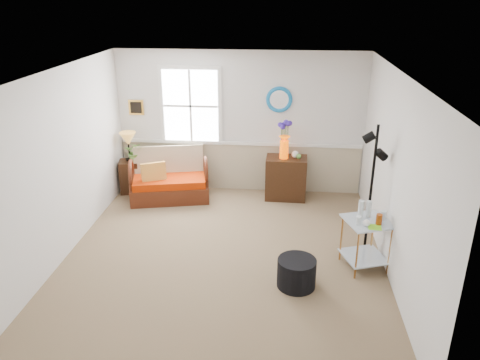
# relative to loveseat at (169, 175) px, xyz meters

# --- Properties ---
(floor) EXTENTS (4.50, 5.00, 0.01)m
(floor) POSITION_rel_loveseat_xyz_m (1.23, -1.92, -0.45)
(floor) COLOR #7E6953
(floor) RESTS_ON ground
(ceiling) EXTENTS (4.50, 5.00, 0.01)m
(ceiling) POSITION_rel_loveseat_xyz_m (1.23, -1.92, 2.15)
(ceiling) COLOR white
(ceiling) RESTS_ON walls
(walls) EXTENTS (4.51, 5.01, 2.60)m
(walls) POSITION_rel_loveseat_xyz_m (1.23, -1.92, 0.85)
(walls) COLOR silver
(walls) RESTS_ON floor
(wainscot) EXTENTS (4.46, 0.02, 0.90)m
(wainscot) POSITION_rel_loveseat_xyz_m (1.23, 0.56, -0.00)
(wainscot) COLOR tan
(wainscot) RESTS_ON walls
(chair_rail) EXTENTS (4.46, 0.04, 0.06)m
(chair_rail) POSITION_rel_loveseat_xyz_m (1.23, 0.55, 0.47)
(chair_rail) COLOR white
(chair_rail) RESTS_ON walls
(window) EXTENTS (1.14, 0.06, 1.44)m
(window) POSITION_rel_loveseat_xyz_m (0.33, 0.55, 1.15)
(window) COLOR white
(window) RESTS_ON walls
(picture) EXTENTS (0.28, 0.03, 0.28)m
(picture) POSITION_rel_loveseat_xyz_m (-0.69, 0.56, 1.10)
(picture) COLOR gold
(picture) RESTS_ON walls
(mirror) EXTENTS (0.47, 0.07, 0.47)m
(mirror) POSITION_rel_loveseat_xyz_m (1.93, 0.56, 1.30)
(mirror) COLOR #1781C8
(mirror) RESTS_ON walls
(loveseat) EXTENTS (1.52, 1.07, 0.90)m
(loveseat) POSITION_rel_loveseat_xyz_m (0.00, 0.00, 0.00)
(loveseat) COLOR #552212
(loveseat) RESTS_ON floor
(throw_pillow) EXTENTS (0.44, 0.28, 0.43)m
(throw_pillow) POSITION_rel_loveseat_xyz_m (-0.24, -0.16, 0.06)
(throw_pillow) COLOR orange
(throw_pillow) RESTS_ON loveseat
(lamp_stand) EXTENTS (0.41, 0.41, 0.61)m
(lamp_stand) POSITION_rel_loveseat_xyz_m (-0.82, 0.23, -0.14)
(lamp_stand) COLOR black
(lamp_stand) RESTS_ON floor
(table_lamp) EXTENTS (0.30, 0.30, 0.54)m
(table_lamp) POSITION_rel_loveseat_xyz_m (-0.79, 0.25, 0.44)
(table_lamp) COLOR gold
(table_lamp) RESTS_ON lamp_stand
(potted_plant) EXTENTS (0.35, 0.38, 0.29)m
(potted_plant) POSITION_rel_loveseat_xyz_m (-0.67, 0.22, 0.31)
(potted_plant) COLOR #508636
(potted_plant) RESTS_ON lamp_stand
(cabinet) EXTENTS (0.74, 0.48, 0.78)m
(cabinet) POSITION_rel_loveseat_xyz_m (2.10, 0.23, -0.06)
(cabinet) COLOR black
(cabinet) RESTS_ON floor
(flower_vase) EXTENTS (0.25, 0.25, 0.68)m
(flower_vase) POSITION_rel_loveseat_xyz_m (2.05, 0.20, 0.67)
(flower_vase) COLOR #F35200
(flower_vase) RESTS_ON cabinet
(side_table) EXTENTS (0.71, 0.71, 0.71)m
(side_table) POSITION_rel_loveseat_xyz_m (3.18, -2.01, -0.10)
(side_table) COLOR #C1813C
(side_table) RESTS_ON floor
(tabletop_items) EXTENTS (0.46, 0.46, 0.25)m
(tabletop_items) POSITION_rel_loveseat_xyz_m (3.21, -2.05, 0.38)
(tabletop_items) COLOR silver
(tabletop_items) RESTS_ON side_table
(floor_lamp) EXTENTS (0.30, 0.30, 1.92)m
(floor_lamp) POSITION_rel_loveseat_xyz_m (3.26, -1.62, 0.51)
(floor_lamp) COLOR black
(floor_lamp) RESTS_ON floor
(ottoman) EXTENTS (0.59, 0.59, 0.38)m
(ottoman) POSITION_rel_loveseat_xyz_m (2.26, -2.55, -0.26)
(ottoman) COLOR black
(ottoman) RESTS_ON floor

